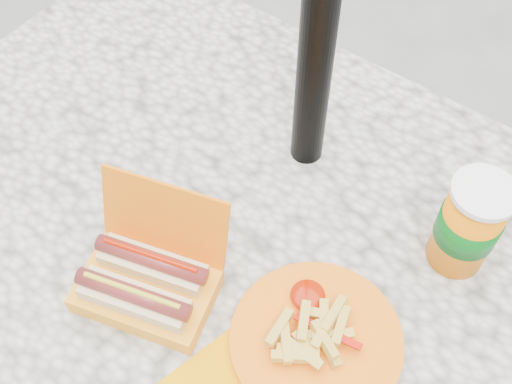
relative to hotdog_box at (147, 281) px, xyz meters
The scene contains 4 objects.
picnic_table 0.23m from the hotdog_box, 77.72° to the left, with size 1.20×0.80×0.75m.
hotdog_box is the anchor object (origin of this frame).
fries_plate 0.23m from the hotdog_box, 16.17° to the left, with size 0.24×0.32×0.04m.
soda_cup 0.43m from the hotdog_box, 43.68° to the left, with size 0.09×0.09×0.16m.
Camera 1 is at (0.31, -0.41, 1.55)m, focal length 45.00 mm.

